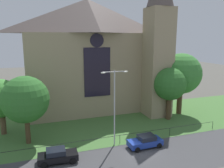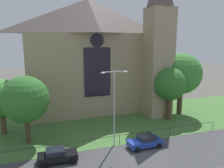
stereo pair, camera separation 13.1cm
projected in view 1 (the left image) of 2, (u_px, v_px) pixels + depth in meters
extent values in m
plane|color=#56544C|center=(111.00, 122.00, 36.35)|extent=(160.00, 160.00, 0.00)
cube|color=#424244|center=(146.00, 159.00, 25.23)|extent=(120.00, 8.00, 0.01)
cube|color=#477538|center=(116.00, 126.00, 34.49)|extent=(120.00, 20.00, 0.01)
cube|color=tan|center=(89.00, 72.00, 42.75)|extent=(22.00, 12.00, 14.00)
pyramid|color=#594C47|center=(88.00, 16.00, 40.79)|extent=(22.00, 12.00, 6.00)
cube|color=black|center=(97.00, 72.00, 37.01)|extent=(4.40, 0.16, 8.00)
cylinder|color=black|center=(97.00, 40.00, 36.01)|extent=(2.20, 0.15, 2.20)
cube|color=tan|center=(158.00, 63.00, 38.16)|extent=(4.00, 4.00, 18.00)
cylinder|color=black|center=(120.00, 135.00, 28.72)|extent=(29.35, 0.05, 0.05)
cylinder|color=black|center=(61.00, 148.00, 26.47)|extent=(0.07, 0.07, 1.10)
cylinder|color=black|center=(120.00, 139.00, 28.83)|extent=(0.06, 0.07, 1.10)
cylinder|color=black|center=(170.00, 132.00, 31.19)|extent=(0.06, 0.07, 1.10)
cylinder|color=black|center=(213.00, 125.00, 33.55)|extent=(0.07, 0.07, 1.10)
cylinder|color=#4C3823|center=(179.00, 101.00, 40.22)|extent=(0.91, 0.91, 4.53)
sphere|color=#387F33|center=(181.00, 74.00, 39.26)|extent=(7.00, 7.00, 7.00)
cylinder|color=brown|center=(3.00, 123.00, 31.59)|extent=(0.76, 0.76, 3.16)
sphere|color=#428C38|center=(1.00, 98.00, 30.89)|extent=(5.25, 5.25, 5.25)
cylinder|color=#4C3823|center=(169.00, 107.00, 37.41)|extent=(0.84, 0.84, 3.93)
sphere|color=#2D6B28|center=(170.00, 84.00, 36.63)|extent=(5.28, 5.28, 5.28)
cylinder|color=#4C3823|center=(28.00, 130.00, 28.73)|extent=(0.61, 0.61, 3.57)
sphere|color=#2D6B28|center=(25.00, 99.00, 27.95)|extent=(5.83, 5.83, 5.83)
cylinder|color=#B2B2B7|center=(114.00, 109.00, 27.67)|extent=(0.16, 0.16, 9.45)
cylinder|color=#B2B2B7|center=(109.00, 72.00, 26.56)|extent=(1.40, 0.10, 0.10)
cylinder|color=#B2B2B7|center=(120.00, 71.00, 27.01)|extent=(1.40, 0.10, 0.10)
ellipsoid|color=white|center=(103.00, 73.00, 26.34)|extent=(0.57, 0.26, 0.20)
ellipsoid|color=white|center=(126.00, 72.00, 27.24)|extent=(0.57, 0.26, 0.20)
cube|color=black|center=(58.00, 157.00, 24.49)|extent=(4.27, 1.97, 0.70)
cube|color=black|center=(56.00, 152.00, 24.31)|extent=(2.07, 1.68, 0.55)
cylinder|color=black|center=(71.00, 153.00, 25.81)|extent=(0.65, 0.25, 0.64)
cylinder|color=black|center=(73.00, 161.00, 24.12)|extent=(0.65, 0.25, 0.64)
cylinder|color=black|center=(44.00, 157.00, 24.98)|extent=(0.65, 0.25, 0.64)
cylinder|color=black|center=(44.00, 166.00, 23.29)|extent=(0.65, 0.25, 0.64)
cube|color=#1E3899|center=(145.00, 142.00, 27.87)|extent=(4.25, 1.92, 0.70)
cube|color=black|center=(147.00, 137.00, 27.81)|extent=(2.04, 1.66, 0.55)
cylinder|color=black|center=(137.00, 150.00, 26.59)|extent=(0.65, 0.24, 0.64)
cylinder|color=black|center=(131.00, 143.00, 28.24)|extent=(0.65, 0.24, 0.64)
cylinder|color=black|center=(159.00, 146.00, 27.61)|extent=(0.65, 0.24, 0.64)
cylinder|color=black|center=(152.00, 140.00, 29.26)|extent=(0.65, 0.24, 0.64)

